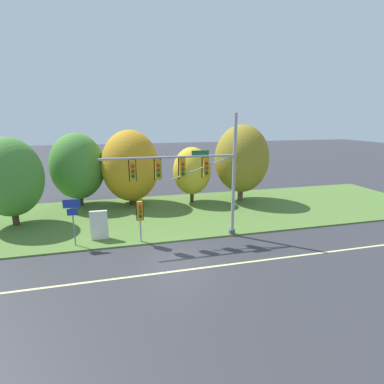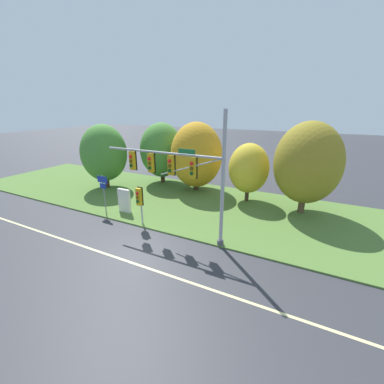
% 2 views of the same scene
% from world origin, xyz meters
% --- Properties ---
extents(ground_plane, '(160.00, 160.00, 0.00)m').
position_xyz_m(ground_plane, '(0.00, 0.00, 0.00)').
color(ground_plane, '#333338').
extents(lane_stripe, '(36.00, 0.16, 0.01)m').
position_xyz_m(lane_stripe, '(0.00, -1.20, 0.00)').
color(lane_stripe, beige).
rests_on(lane_stripe, ground).
extents(grass_verge, '(48.00, 11.50, 0.10)m').
position_xyz_m(grass_verge, '(0.00, 8.25, 0.05)').
color(grass_verge, '#517533').
rests_on(grass_verge, ground).
extents(traffic_signal_mast, '(8.53, 0.49, 7.95)m').
position_xyz_m(traffic_signal_mast, '(1.57, 2.71, 4.46)').
color(traffic_signal_mast, '#9EA0A5').
rests_on(traffic_signal_mast, grass_verge).
extents(pedestrian_signal_near_kerb, '(0.46, 0.55, 2.77)m').
position_xyz_m(pedestrian_signal_near_kerb, '(-1.79, 2.75, 2.06)').
color(pedestrian_signal_near_kerb, '#9EA0A5').
rests_on(pedestrian_signal_near_kerb, grass_verge).
extents(route_sign_post, '(0.99, 0.08, 2.99)m').
position_xyz_m(route_sign_post, '(-5.76, 3.33, 2.14)').
color(route_sign_post, slate).
rests_on(route_sign_post, grass_verge).
extents(tree_nearest_road, '(4.51, 4.51, 6.39)m').
position_xyz_m(tree_nearest_road, '(-10.38, 8.22, 3.66)').
color(tree_nearest_road, '#423021').
rests_on(tree_nearest_road, grass_verge).
extents(tree_left_of_mast, '(4.61, 4.61, 6.42)m').
position_xyz_m(tree_left_of_mast, '(-6.30, 12.45, 3.63)').
color(tree_left_of_mast, '#423021').
rests_on(tree_left_of_mast, grass_verge).
extents(tree_behind_signpost, '(5.04, 5.04, 6.66)m').
position_xyz_m(tree_behind_signpost, '(-1.81, 11.75, 3.60)').
color(tree_behind_signpost, '#423021').
rests_on(tree_behind_signpost, grass_verge).
extents(tree_mid_verge, '(3.44, 3.44, 5.12)m').
position_xyz_m(tree_mid_verge, '(3.62, 10.94, 3.06)').
color(tree_mid_verge, '#423021').
rests_on(tree_mid_verge, grass_verge).
extents(tree_tall_centre, '(4.95, 4.95, 7.09)m').
position_xyz_m(tree_tall_centre, '(8.19, 10.37, 4.08)').
color(tree_tall_centre, brown).
rests_on(tree_tall_centre, grass_verge).
extents(info_kiosk, '(1.10, 0.24, 1.90)m').
position_xyz_m(info_kiosk, '(-4.33, 3.99, 1.04)').
color(info_kiosk, silver).
rests_on(info_kiosk, grass_verge).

